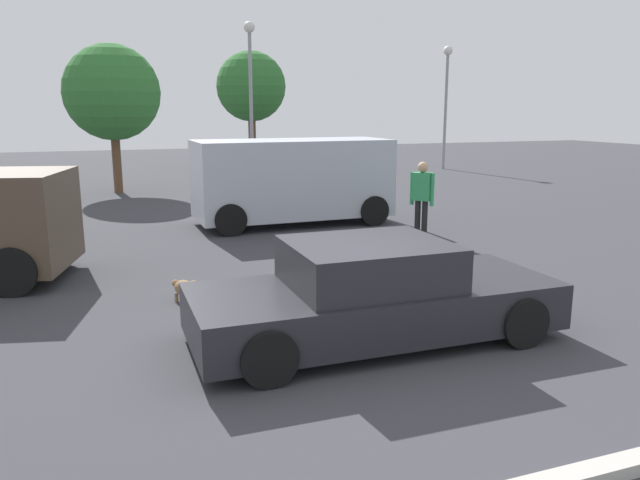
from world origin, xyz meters
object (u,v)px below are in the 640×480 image
sedan_foreground (373,295)px  van_white (292,179)px  pedestrian (422,193)px  light_post_far (447,85)px  dog (186,288)px  light_post_mid (250,74)px

sedan_foreground → van_white: van_white is taller
van_white → pedestrian: (2.17, -2.79, -0.11)m
sedan_foreground → light_post_far: (12.99, 19.51, 3.43)m
dog → van_white: bearing=120.0°
dog → light_post_far: (15.01, 17.17, 3.78)m
dog → van_white: (3.52, 5.70, 0.92)m
pedestrian → light_post_far: 17.29m
sedan_foreground → light_post_mid: light_post_mid is taller
pedestrian → light_post_far: bearing=-162.4°
dog → pedestrian: (5.69, 2.91, 0.81)m
pedestrian → dog: bearing=-12.1°
dog → pedestrian: bearing=88.8°
sedan_foreground → light_post_mid: (2.82, 17.53, 3.66)m
pedestrian → light_post_far: (9.32, 14.26, 2.97)m
pedestrian → light_post_mid: size_ratio=0.28×
pedestrian → light_post_mid: 12.71m
sedan_foreground → pedestrian: pedestrian is taller
van_white → sedan_foreground: bearing=78.9°
van_white → light_post_far: 16.48m
light_post_mid → light_post_far: 10.36m
dog → light_post_mid: 16.44m
sedan_foreground → light_post_far: 23.69m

